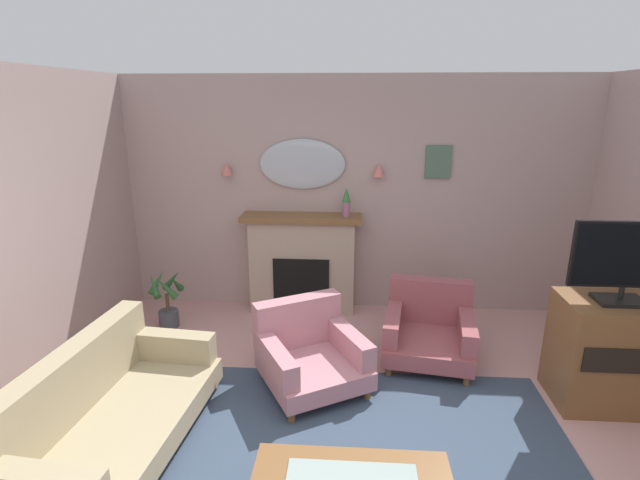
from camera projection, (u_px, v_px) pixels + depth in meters
wall_back at (354, 196)px, 5.44m from camera, size 6.23×0.10×2.68m
patterned_rug at (351, 470)px, 3.20m from camera, size 3.20×2.40×0.01m
fireplace at (302, 264)px, 5.48m from camera, size 1.36×0.36×1.16m
mantel_vase_right at (346, 201)px, 5.20m from camera, size 0.10×0.10×0.32m
wall_mirror at (302, 164)px, 5.29m from camera, size 0.96×0.06×0.56m
wall_sconce_left at (227, 169)px, 5.31m from camera, size 0.14×0.14×0.14m
wall_sconce_right at (379, 170)px, 5.20m from camera, size 0.14×0.14×0.14m
framed_picture at (438, 162)px, 5.19m from camera, size 0.28×0.03×0.36m
floral_couch at (107, 409)px, 3.33m from camera, size 1.01×1.78×0.76m
armchair_near_fireplace at (429, 327)px, 4.55m from camera, size 0.92×0.93×0.71m
armchair_in_corner at (309, 351)px, 4.12m from camera, size 1.10×1.11×0.71m
tv_cabinet at (608, 352)px, 3.82m from camera, size 0.80×0.57×0.90m
tv_flatscreen at (628, 260)px, 3.57m from camera, size 0.84×0.24×0.65m
potted_plant_small_fern at (167, 300)px, 5.14m from camera, size 0.39×0.40×0.65m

